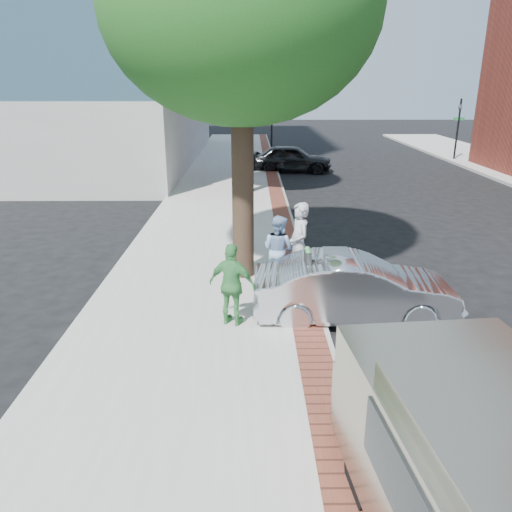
{
  "coord_description": "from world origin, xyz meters",
  "views": [
    {
      "loc": [
        -0.41,
        -9.78,
        4.69
      ],
      "look_at": [
        -0.3,
        0.27,
        1.2
      ],
      "focal_mm": 35.0,
      "sensor_mm": 36.0,
      "label": 1
    }
  ],
  "objects_px": {
    "bg_car": "(292,158)",
    "person_officer": "(278,249)",
    "parking_meter": "(307,268)",
    "person_gray": "(299,245)",
    "person_green": "(232,285)",
    "sedan_silver": "(355,289)"
  },
  "relations": [
    {
      "from": "person_officer",
      "to": "sedan_silver",
      "type": "xyz_separation_m",
      "value": [
        1.49,
        -1.73,
        -0.29
      ]
    },
    {
      "from": "person_gray",
      "to": "person_green",
      "type": "distance_m",
      "value": 2.51
    },
    {
      "from": "person_officer",
      "to": "bg_car",
      "type": "bearing_deg",
      "value": -55.7
    },
    {
      "from": "sedan_silver",
      "to": "bg_car",
      "type": "relative_size",
      "value": 0.94
    },
    {
      "from": "person_officer",
      "to": "person_green",
      "type": "relative_size",
      "value": 0.99
    },
    {
      "from": "parking_meter",
      "to": "sedan_silver",
      "type": "height_order",
      "value": "parking_meter"
    },
    {
      "from": "sedan_silver",
      "to": "parking_meter",
      "type": "bearing_deg",
      "value": 98.08
    },
    {
      "from": "parking_meter",
      "to": "person_gray",
      "type": "height_order",
      "value": "person_gray"
    },
    {
      "from": "parking_meter",
      "to": "sedan_silver",
      "type": "distance_m",
      "value": 1.14
    },
    {
      "from": "person_green",
      "to": "bg_car",
      "type": "relative_size",
      "value": 0.38
    },
    {
      "from": "person_officer",
      "to": "sedan_silver",
      "type": "relative_size",
      "value": 0.4
    },
    {
      "from": "person_officer",
      "to": "bg_car",
      "type": "distance_m",
      "value": 16.73
    },
    {
      "from": "person_green",
      "to": "sedan_silver",
      "type": "xyz_separation_m",
      "value": [
        2.5,
        0.47,
        -0.3
      ]
    },
    {
      "from": "person_gray",
      "to": "person_green",
      "type": "bearing_deg",
      "value": -51.13
    },
    {
      "from": "parking_meter",
      "to": "bg_car",
      "type": "height_order",
      "value": "parking_meter"
    },
    {
      "from": "person_officer",
      "to": "person_gray",
      "type": "bearing_deg",
      "value": -160.94
    },
    {
      "from": "parking_meter",
      "to": "person_green",
      "type": "relative_size",
      "value": 0.89
    },
    {
      "from": "sedan_silver",
      "to": "bg_car",
      "type": "xyz_separation_m",
      "value": [
        0.13,
        18.38,
        0.07
      ]
    },
    {
      "from": "person_gray",
      "to": "person_officer",
      "type": "relative_size",
      "value": 1.21
    },
    {
      "from": "person_gray",
      "to": "person_officer",
      "type": "height_order",
      "value": "person_gray"
    },
    {
      "from": "bg_car",
      "to": "person_officer",
      "type": "bearing_deg",
      "value": 179.7
    },
    {
      "from": "parking_meter",
      "to": "person_officer",
      "type": "bearing_deg",
      "value": 104.45
    }
  ]
}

